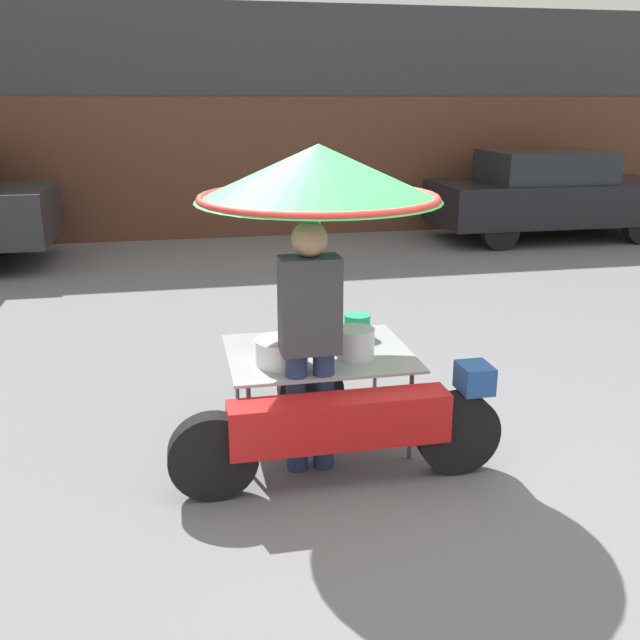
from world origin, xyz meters
name	(u,v)px	position (x,y,z in m)	size (l,w,h in m)	color
ground_plane	(365,462)	(0.00, 0.00, 0.00)	(36.00, 36.00, 0.00)	slate
shopfront_building	(233,123)	(0.00, 9.46, 1.94)	(28.00, 2.06, 3.90)	#38383D
vendor_motorcycle_cart	(322,226)	(-0.23, 0.34, 1.58)	(2.15, 1.64, 2.10)	black
vendor_person	(310,335)	(-0.38, 0.01, 0.94)	(0.38, 0.22, 1.67)	navy
parked_car	(551,194)	(5.25, 7.15, 0.78)	(4.16, 1.70, 1.52)	black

